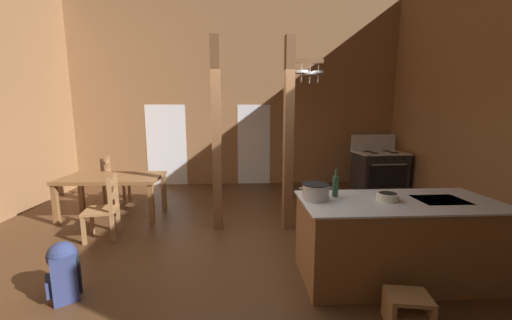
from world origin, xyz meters
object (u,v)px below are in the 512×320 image
at_px(step_stool, 408,307).
at_px(stockpot_on_counter, 315,192).
at_px(ladderback_chair_near_window, 114,181).
at_px(mixing_bowl_on_counter, 388,197).
at_px(kitchen_island, 396,240).
at_px(backpack, 63,269).
at_px(ladderback_chair_by_post, 104,209).
at_px(bottle_tall_on_counter, 335,186).
at_px(stove_range, 379,171).
at_px(dining_table, 113,181).

xyz_separation_m(step_stool, stockpot_on_counter, (-0.63, 0.86, 0.83)).
bearing_deg(ladderback_chair_near_window, mixing_bowl_on_counter, -36.36).
height_order(step_stool, ladderback_chair_near_window, ladderback_chair_near_window).
bearing_deg(mixing_bowl_on_counter, kitchen_island, -5.38).
bearing_deg(backpack, stockpot_on_counter, 5.59).
bearing_deg(stockpot_on_counter, kitchen_island, -5.76).
relative_size(kitchen_island, ladderback_chair_by_post, 2.28).
bearing_deg(stockpot_on_counter, bottle_tall_on_counter, 20.53).
distance_m(stove_range, backpack, 6.44).
relative_size(step_stool, bottle_tall_on_counter, 1.25).
bearing_deg(ladderback_chair_near_window, stove_range, 5.46).
bearing_deg(ladderback_chair_by_post, ladderback_chair_near_window, 108.35).
bearing_deg(ladderback_chair_by_post, stove_range, 24.18).
height_order(kitchen_island, mixing_bowl_on_counter, mixing_bowl_on_counter).
relative_size(stove_range, mixing_bowl_on_counter, 5.71).
height_order(kitchen_island, ladderback_chair_by_post, ladderback_chair_by_post).
height_order(dining_table, stockpot_on_counter, stockpot_on_counter).
height_order(ladderback_chair_near_window, stockpot_on_counter, stockpot_on_counter).
bearing_deg(stove_range, stockpot_on_counter, -124.69).
bearing_deg(backpack, bottle_tall_on_counter, 6.98).
distance_m(ladderback_chair_by_post, stockpot_on_counter, 3.15).
bearing_deg(step_stool, ladderback_chair_near_window, 136.34).
distance_m(dining_table, backpack, 2.49).
distance_m(stove_range, ladderback_chair_by_post, 5.88).
relative_size(dining_table, bottle_tall_on_counter, 5.32).
relative_size(kitchen_island, bottle_tall_on_counter, 6.69).
distance_m(dining_table, mixing_bowl_on_counter, 4.51).
distance_m(step_stool, ladderback_chair_near_window, 5.67).
bearing_deg(ladderback_chair_near_window, dining_table, -68.21).
bearing_deg(mixing_bowl_on_counter, ladderback_chair_near_window, 143.64).
distance_m(dining_table, ladderback_chair_near_window, 0.97).
bearing_deg(bottle_tall_on_counter, kitchen_island, -15.94).
bearing_deg(step_stool, kitchen_island, 69.61).
xyz_separation_m(stove_range, ladderback_chair_by_post, (-5.36, -2.41, -0.03)).
bearing_deg(stove_range, step_stool, -112.71).
distance_m(stockpot_on_counter, mixing_bowl_on_counter, 0.79).
xyz_separation_m(ladderback_chair_by_post, bottle_tall_on_counter, (3.11, -1.12, 0.59)).
height_order(stove_range, mixing_bowl_on_counter, stove_range).
height_order(stove_range, dining_table, stove_range).
bearing_deg(backpack, kitchen_island, 2.67).
height_order(kitchen_island, dining_table, kitchen_island).
xyz_separation_m(ladderback_chair_near_window, ladderback_chair_by_post, (0.61, -1.84, 0.00)).
xyz_separation_m(kitchen_island, dining_table, (-4.03, 2.26, 0.19)).
distance_m(step_stool, ladderback_chair_by_post, 4.06).
xyz_separation_m(dining_table, mixing_bowl_on_counter, (3.90, -2.24, 0.31)).
height_order(kitchen_island, stockpot_on_counter, stockpot_on_counter).
bearing_deg(kitchen_island, stove_range, 66.82).
distance_m(kitchen_island, stove_range, 4.04).
xyz_separation_m(ladderback_chair_near_window, bottle_tall_on_counter, (3.72, -2.95, 0.59)).
height_order(dining_table, bottle_tall_on_counter, bottle_tall_on_counter).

